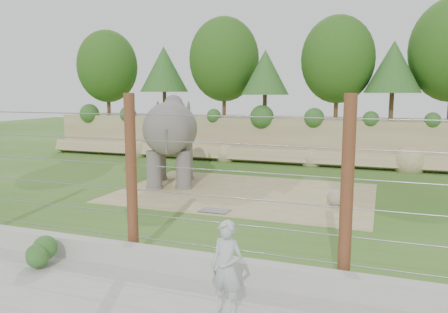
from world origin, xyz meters
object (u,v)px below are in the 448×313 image
(stone_ball, at_px, (336,198))
(elephant, at_px, (170,141))
(zookeeper, at_px, (227,268))
(barrier_fence, at_px, (131,177))

(stone_ball, bearing_deg, elephant, 168.31)
(elephant, relative_size, stone_ball, 7.58)
(stone_ball, relative_size, zookeeper, 0.35)
(elephant, distance_m, barrier_fence, 8.63)
(elephant, height_order, zookeeper, elephant)
(elephant, distance_m, zookeeper, 11.75)
(stone_ball, bearing_deg, barrier_fence, -122.46)
(barrier_fence, bearing_deg, elephant, 110.77)
(elephant, xyz_separation_m, zookeeper, (6.16, -9.95, -1.02))
(zookeeper, bearing_deg, elephant, 134.17)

